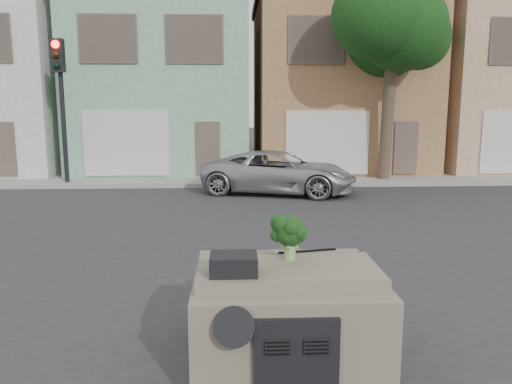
{
  "coord_description": "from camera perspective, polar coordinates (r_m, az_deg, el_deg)",
  "views": [
    {
      "loc": [
        -0.57,
        -8.21,
        2.8
      ],
      "look_at": [
        -0.18,
        0.5,
        1.3
      ],
      "focal_mm": 35.0,
      "sensor_mm": 36.0,
      "label": 1
    }
  ],
  "objects": [
    {
      "name": "wiper_arm",
      "position": [
        5.9,
        5.88,
        -6.72
      ],
      "size": [
        0.69,
        0.15,
        0.02
      ],
      "primitive_type": "cube",
      "rotation": [
        0.0,
        0.0,
        0.17
      ],
      "color": "black",
      "rests_on": "car_dashboard"
    },
    {
      "name": "sidewalk",
      "position": [
        18.92,
        -0.79,
        1.46
      ],
      "size": [
        40.0,
        3.0,
        0.15
      ],
      "primitive_type": "cube",
      "color": "gray",
      "rests_on": "ground"
    },
    {
      "name": "instrument_hump",
      "position": [
        5.11,
        -2.57,
        -8.23
      ],
      "size": [
        0.48,
        0.38,
        0.2
      ],
      "primitive_type": "cube",
      "color": "black",
      "rests_on": "car_dashboard"
    },
    {
      "name": "ground_plane",
      "position": [
        8.69,
        1.36,
        -9.03
      ],
      "size": [
        120.0,
        120.0,
        0.0
      ],
      "primitive_type": "plane",
      "color": "#303033",
      "rests_on": "ground"
    },
    {
      "name": "townhouse_beige",
      "position": [
        25.74,
        25.93,
        10.95
      ],
      "size": [
        7.2,
        8.2,
        7.55
      ],
      "primitive_type": "cube",
      "color": "tan",
      "rests_on": "ground"
    },
    {
      "name": "townhouse_mint",
      "position": [
        22.92,
        -10.11,
        12.03
      ],
      "size": [
        7.2,
        8.2,
        7.55
      ],
      "primitive_type": "cube",
      "color": "#82B491",
      "rests_on": "ground"
    },
    {
      "name": "townhouse_tan",
      "position": [
        23.19,
        9.03,
        12.03
      ],
      "size": [
        7.2,
        8.2,
        7.55
      ],
      "primitive_type": "cube",
      "color": "#9D7047",
      "rests_on": "ground"
    },
    {
      "name": "silver_pickup",
      "position": [
        16.37,
        2.62,
        -0.11
      ],
      "size": [
        5.41,
        3.58,
        1.38
      ],
      "primitive_type": "imported",
      "rotation": [
        0.0,
        0.0,
        1.29
      ],
      "color": "#A6A8AE",
      "rests_on": "ground"
    },
    {
      "name": "traffic_signal",
      "position": [
        18.68,
        -21.29,
        8.32
      ],
      "size": [
        0.4,
        0.4,
        5.1
      ],
      "primitive_type": "cube",
      "color": "black",
      "rests_on": "ground"
    },
    {
      "name": "car_dashboard",
      "position": [
        5.7,
        3.48,
        -13.38
      ],
      "size": [
        2.0,
        1.8,
        1.12
      ],
      "primitive_type": "cube",
      "color": "#756B5A",
      "rests_on": "ground"
    },
    {
      "name": "tree_near",
      "position": [
        18.91,
        15.04,
        13.82
      ],
      "size": [
        4.4,
        4.0,
        8.5
      ],
      "primitive_type": "cube",
      "color": "#153D13",
      "rests_on": "ground"
    },
    {
      "name": "broccoli",
      "position": [
        5.54,
        3.9,
        -5.18
      ],
      "size": [
        0.58,
        0.58,
        0.51
      ],
      "primitive_type": "cube",
      "rotation": [
        0.0,
        0.0,
        5.46
      ],
      "color": "black",
      "rests_on": "car_dashboard"
    }
  ]
}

